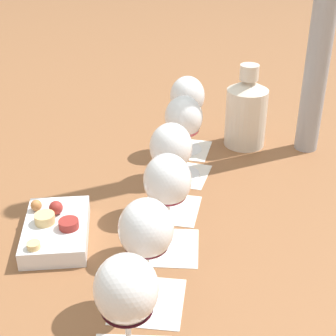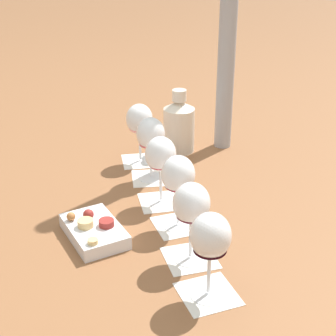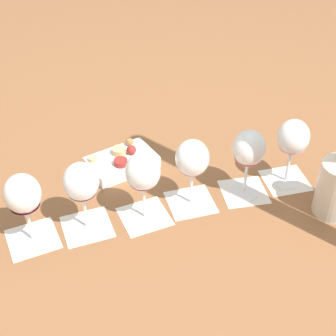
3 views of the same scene
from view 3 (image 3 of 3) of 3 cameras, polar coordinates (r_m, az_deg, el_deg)
ground_plane at (r=1.20m, az=-0.00°, el=-4.59°), size 8.00×8.00×0.00m
tasting_card_0 at (r=1.31m, az=12.88°, el=-1.34°), size 0.15×0.15×0.00m
tasting_card_1 at (r=1.26m, az=8.40°, el=-2.62°), size 0.14×0.14×0.00m
tasting_card_2 at (r=1.22m, az=2.53°, el=-3.80°), size 0.15×0.15×0.00m
tasting_card_3 at (r=1.18m, az=-2.61°, el=-5.37°), size 0.15×0.15×0.00m
tasting_card_4 at (r=1.17m, az=-8.95°, el=-6.44°), size 0.15×0.15×0.00m
tasting_card_5 at (r=1.17m, az=-14.74°, el=-7.60°), size 0.15×0.15×0.00m
wine_glass_0 at (r=1.24m, az=13.66°, el=2.99°), size 0.08×0.08×0.17m
wine_glass_1 at (r=1.18m, az=8.94°, el=1.84°), size 0.08×0.08×0.17m
wine_glass_2 at (r=1.14m, az=2.69°, el=0.73°), size 0.08×0.08×0.17m
wine_glass_3 at (r=1.10m, az=-2.79°, el=-0.80°), size 0.08×0.08×0.17m
wine_glass_4 at (r=1.09m, az=-9.57°, el=-1.89°), size 0.08×0.08×0.17m
wine_glass_5 at (r=1.09m, az=-15.75°, el=-3.11°), size 0.08×0.08×0.17m
snack_dish at (r=1.32m, az=-5.12°, el=0.72°), size 0.20×0.19×0.06m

